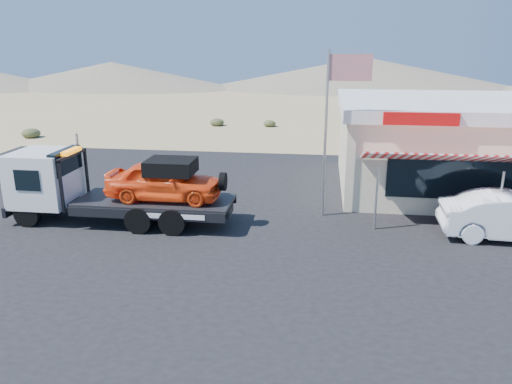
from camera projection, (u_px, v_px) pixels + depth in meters
The scene contains 6 objects.
ground at pixel (164, 258), 15.05m from camera, with size 120.00×120.00×0.00m, color #998357.
asphalt_lot at pixel (245, 226), 17.64m from camera, with size 32.00×24.00×0.02m, color black.
tow_truck at pixel (115, 184), 17.71m from camera, with size 7.84×2.32×2.62m.
jerky_store at pixel (459, 144), 21.65m from camera, with size 10.40×9.97×3.90m.
flagpole at pixel (333, 116), 17.60m from camera, with size 1.55×0.10×6.00m.
distant_hills at pixel (219, 75), 68.05m from camera, with size 126.00×48.00×4.20m.
Camera 1 is at (4.59, -13.33, 6.29)m, focal length 35.00 mm.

